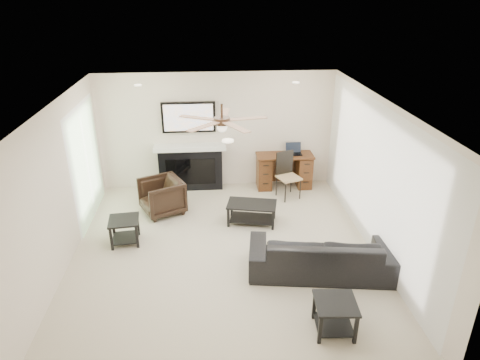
% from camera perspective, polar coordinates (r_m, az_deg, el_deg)
% --- Properties ---
extents(room_shell, '(5.50, 5.54, 2.52)m').
position_cam_1_polar(room_shell, '(6.54, -0.70, 3.13)').
color(room_shell, '#BFB49A').
rests_on(room_shell, ground).
extents(sofa, '(2.31, 1.16, 0.64)m').
position_cam_1_polar(sofa, '(6.76, 10.81, -9.63)').
color(sofa, black).
rests_on(sofa, ground).
extents(armchair, '(1.01, 1.00, 0.69)m').
position_cam_1_polar(armchair, '(8.44, -10.39, -2.15)').
color(armchair, black).
rests_on(armchair, ground).
extents(coffee_table, '(0.99, 0.68, 0.40)m').
position_cam_1_polar(coffee_table, '(8.01, 1.58, -4.43)').
color(coffee_table, black).
rests_on(coffee_table, ground).
extents(end_table_near, '(0.56, 0.56, 0.45)m').
position_cam_1_polar(end_table_near, '(5.83, 12.48, -17.32)').
color(end_table_near, black).
rests_on(end_table_near, ground).
extents(end_table_left, '(0.55, 0.55, 0.45)m').
position_cam_1_polar(end_table_left, '(7.66, -15.09, -6.57)').
color(end_table_left, black).
rests_on(end_table_left, ground).
extents(fireplace_unit, '(1.52, 0.34, 1.91)m').
position_cam_1_polar(fireplace_unit, '(9.13, -6.71, 4.33)').
color(fireplace_unit, black).
rests_on(fireplace_unit, ground).
extents(desk, '(1.22, 0.56, 0.76)m').
position_cam_1_polar(desk, '(9.43, 5.87, 1.28)').
color(desk, '#3D1D0F').
rests_on(desk, ground).
extents(desk_chair, '(0.55, 0.56, 0.97)m').
position_cam_1_polar(desk_chair, '(8.90, 6.52, 0.52)').
color(desk_chair, black).
rests_on(desk_chair, ground).
extents(laptop, '(0.33, 0.24, 0.23)m').
position_cam_1_polar(laptop, '(9.27, 7.24, 4.08)').
color(laptop, black).
rests_on(laptop, desk).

